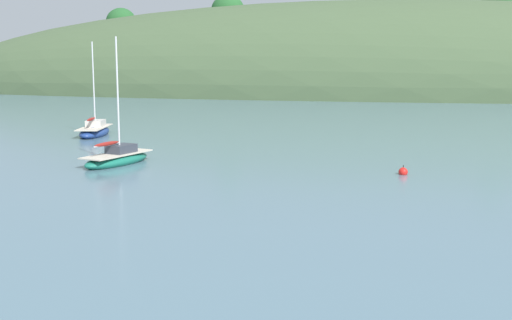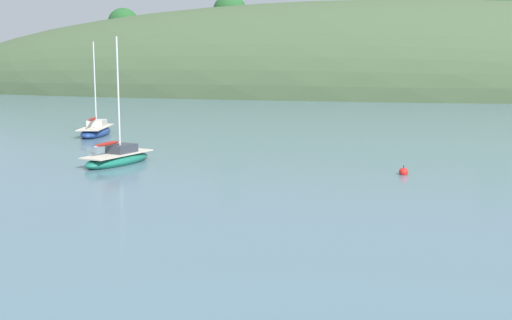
% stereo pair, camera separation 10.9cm
% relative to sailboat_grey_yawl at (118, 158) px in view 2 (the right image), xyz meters
% --- Properties ---
extents(far_shoreline_hill, '(150.00, 36.00, 30.00)m').
position_rel_sailboat_grey_yawl_xyz_m(far_shoreline_hill, '(8.41, 69.58, -0.28)').
color(far_shoreline_hill, '#425638').
rests_on(far_shoreline_hill, ground).
extents(sailboat_grey_yawl, '(2.74, 4.85, 6.75)m').
position_rel_sailboat_grey_yawl_xyz_m(sailboat_grey_yawl, '(0.00, 0.00, 0.00)').
color(sailboat_grey_yawl, '#196B56').
rests_on(sailboat_grey_yawl, ground).
extents(sailboat_blue_center, '(2.74, 5.32, 6.82)m').
position_rel_sailboat_grey_yawl_xyz_m(sailboat_blue_center, '(-6.99, 11.44, 0.02)').
color(sailboat_blue_center, navy).
rests_on(sailboat_blue_center, ground).
extents(mooring_buoy_inner, '(0.44, 0.44, 0.54)m').
position_rel_sailboat_grey_yawl_xyz_m(mooring_buoy_inner, '(14.59, 0.15, -0.20)').
color(mooring_buoy_inner, red).
rests_on(mooring_buoy_inner, ground).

